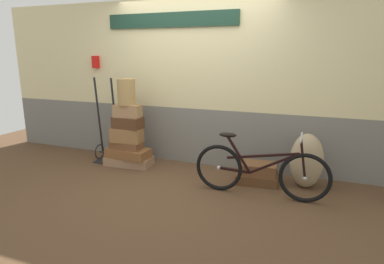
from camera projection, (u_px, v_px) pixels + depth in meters
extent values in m
cube|color=#513823|center=(175.00, 181.00, 4.62)|extent=(9.09, 5.20, 0.06)
cube|color=slate|center=(196.00, 135.00, 5.28)|extent=(7.09, 0.20, 0.88)
cube|color=beige|center=(197.00, 54.00, 4.99)|extent=(7.09, 0.20, 1.64)
cube|color=#193828|center=(170.00, 20.00, 4.90)|extent=(2.10, 0.04, 0.22)
cube|color=red|center=(96.00, 62.00, 5.51)|extent=(0.10, 0.08, 0.20)
cube|color=#937051|center=(129.00, 161.00, 5.19)|extent=(0.74, 0.40, 0.14)
cube|color=brown|center=(128.00, 153.00, 5.12)|extent=(0.68, 0.36, 0.14)
cube|color=brown|center=(126.00, 145.00, 5.09)|extent=(0.49, 0.27, 0.12)
cube|color=olive|center=(127.00, 135.00, 5.04)|extent=(0.49, 0.30, 0.21)
cube|color=#4C2D19|center=(128.00, 123.00, 5.01)|extent=(0.45, 0.27, 0.17)
cube|color=#9E754C|center=(128.00, 111.00, 4.98)|extent=(0.42, 0.25, 0.19)
cube|color=brown|center=(257.00, 178.00, 4.48)|extent=(0.58, 0.41, 0.13)
cube|color=brown|center=(258.00, 168.00, 4.45)|extent=(0.51, 0.36, 0.15)
cylinder|color=#A8844C|center=(126.00, 92.00, 4.91)|extent=(0.27, 0.27, 0.39)
torus|color=black|center=(100.00, 152.00, 5.48)|extent=(0.02, 0.25, 0.25)
torus|color=black|center=(118.00, 154.00, 5.35)|extent=(0.02, 0.25, 0.25)
cylinder|color=black|center=(109.00, 153.00, 5.42)|extent=(0.37, 0.02, 0.02)
cylinder|color=black|center=(99.00, 115.00, 5.33)|extent=(0.03, 0.13, 1.23)
cylinder|color=black|center=(115.00, 117.00, 5.22)|extent=(0.03, 0.13, 1.23)
cube|color=black|center=(105.00, 161.00, 5.34)|extent=(0.33, 0.22, 0.02)
ellipsoid|color=#9E8966|center=(306.00, 161.00, 4.27)|extent=(0.42, 0.36, 0.72)
torus|color=black|center=(219.00, 168.00, 4.19)|extent=(0.60, 0.06, 0.60)
sphere|color=#B2B2B7|center=(219.00, 168.00, 4.19)|extent=(0.05, 0.05, 0.05)
torus|color=black|center=(305.00, 178.00, 3.84)|extent=(0.60, 0.06, 0.60)
sphere|color=#B2B2B7|center=(305.00, 178.00, 3.84)|extent=(0.05, 0.05, 0.05)
cube|color=black|center=(274.00, 163.00, 3.93)|extent=(0.58, 0.04, 0.33)
cube|color=black|center=(239.00, 155.00, 4.06)|extent=(0.31, 0.03, 0.45)
cube|color=black|center=(234.00, 170.00, 4.12)|extent=(0.40, 0.03, 0.04)
cube|color=black|center=(262.00, 156.00, 3.96)|extent=(0.86, 0.04, 0.17)
cube|color=black|center=(303.00, 159.00, 3.80)|extent=(0.10, 0.03, 0.46)
ellipsoid|color=black|center=(228.00, 135.00, 4.05)|extent=(0.22, 0.09, 0.06)
cylinder|color=#A5A5AD|center=(301.00, 137.00, 3.75)|extent=(0.03, 0.46, 0.02)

